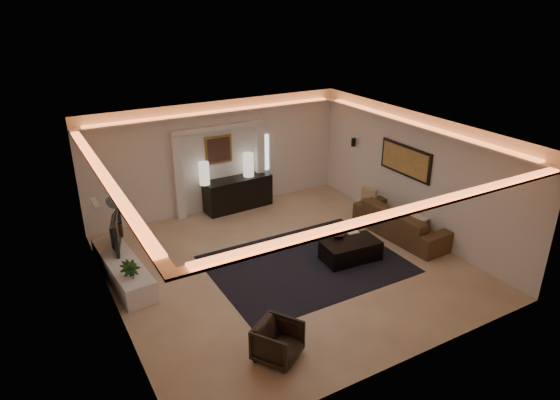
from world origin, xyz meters
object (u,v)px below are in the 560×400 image
console (238,194)px  sofa (402,221)px  coffee_table (351,251)px  armchair (278,342)px

console → sofa: (2.72, -3.41, -0.04)m
coffee_table → armchair: 3.50m
console → coffee_table: 3.86m
console → sofa: 4.36m
sofa → coffee_table: (-1.78, -0.34, -0.16)m
armchair → sofa: bearing=-6.8°
sofa → coffee_table: size_ratio=2.01×
sofa → coffee_table: bearing=97.7°
coffee_table → armchair: bearing=-141.8°
console → armchair: console is taller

